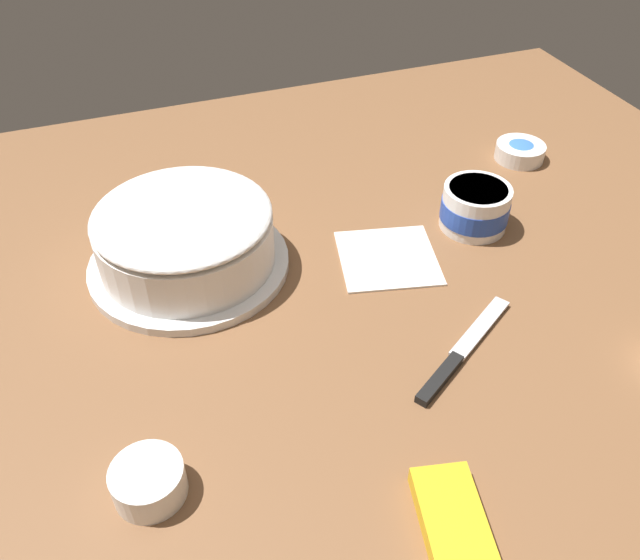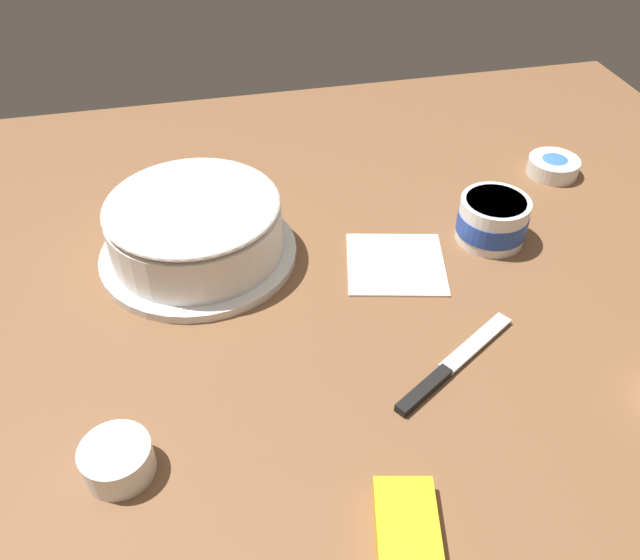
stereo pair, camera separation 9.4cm
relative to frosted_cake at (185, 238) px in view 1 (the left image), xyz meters
name	(u,v)px [view 1 (the left image)]	position (x,y,z in m)	size (l,w,h in m)	color
ground_plane	(396,316)	(0.21, 0.25, -0.06)	(1.54, 1.54, 0.00)	brown
frosted_cake	(185,238)	(0.00, 0.00, 0.00)	(0.31, 0.31, 0.12)	white
frosting_tub	(475,207)	(0.06, 0.47, -0.02)	(0.11, 0.11, 0.07)	white
spreading_knife	(456,357)	(0.31, 0.29, -0.05)	(0.14, 0.21, 0.01)	silver
sprinkle_bowl_blue	(520,151)	(-0.10, 0.66, -0.04)	(0.09, 0.09, 0.03)	white
sprinkle_bowl_rainbow	(148,481)	(0.37, -0.12, -0.03)	(0.08, 0.08, 0.04)	white
candy_box_lower	(456,534)	(0.54, 0.17, -0.04)	(0.15, 0.07, 0.02)	yellow
paper_napkin	(388,257)	(0.09, 0.30, -0.05)	(0.15, 0.15, 0.01)	white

